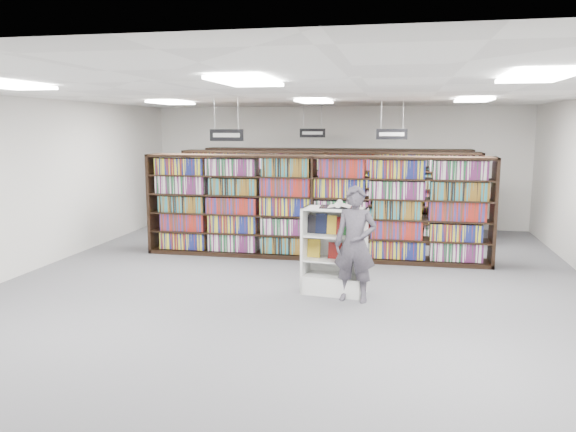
% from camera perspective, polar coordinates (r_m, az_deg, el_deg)
% --- Properties ---
extents(floor, '(12.00, 12.00, 0.00)m').
position_cam_1_polar(floor, '(9.66, 0.76, -6.96)').
color(floor, '#58585D').
rests_on(floor, ground).
extents(ceiling, '(10.00, 12.00, 0.10)m').
position_cam_1_polar(ceiling, '(9.30, 0.81, 12.35)').
color(ceiling, white).
rests_on(ceiling, wall_back).
extents(wall_back, '(10.00, 0.10, 3.20)m').
position_cam_1_polar(wall_back, '(15.26, 4.92, 5.02)').
color(wall_back, silver).
rests_on(wall_back, ground).
extents(wall_front, '(10.00, 0.10, 3.20)m').
position_cam_1_polar(wall_front, '(3.71, -16.56, -7.97)').
color(wall_front, silver).
rests_on(wall_front, ground).
extents(wall_left, '(0.10, 12.00, 3.20)m').
position_cam_1_polar(wall_left, '(11.37, -24.87, 2.84)').
color(wall_left, silver).
rests_on(wall_left, ground).
extents(bookshelf_row_near, '(7.00, 0.60, 2.10)m').
position_cam_1_polar(bookshelf_row_near, '(11.37, 2.62, 0.88)').
color(bookshelf_row_near, black).
rests_on(bookshelf_row_near, floor).
extents(bookshelf_row_mid, '(7.00, 0.60, 2.10)m').
position_cam_1_polar(bookshelf_row_mid, '(13.34, 3.93, 2.08)').
color(bookshelf_row_mid, black).
rests_on(bookshelf_row_mid, floor).
extents(bookshelf_row_far, '(7.00, 0.60, 2.10)m').
position_cam_1_polar(bookshelf_row_far, '(15.01, 4.77, 2.84)').
color(bookshelf_row_far, black).
rests_on(bookshelf_row_far, floor).
extents(aisle_sign_left, '(0.65, 0.02, 0.80)m').
position_cam_1_polar(aisle_sign_left, '(10.62, -6.27, 8.28)').
color(aisle_sign_left, '#B2B2B7').
rests_on(aisle_sign_left, ceiling).
extents(aisle_sign_right, '(0.65, 0.02, 0.80)m').
position_cam_1_polar(aisle_sign_right, '(12.13, 10.50, 8.27)').
color(aisle_sign_right, '#B2B2B7').
rests_on(aisle_sign_right, ceiling).
extents(aisle_sign_center, '(0.65, 0.02, 0.80)m').
position_cam_1_polar(aisle_sign_center, '(14.30, 2.50, 8.51)').
color(aisle_sign_center, '#B2B2B7').
rests_on(aisle_sign_center, ceiling).
extents(troffer_front_left, '(0.60, 1.20, 0.04)m').
position_cam_1_polar(troffer_front_left, '(7.74, -26.70, 11.79)').
color(troffer_front_left, white).
rests_on(troffer_front_left, ceiling).
extents(troffer_front_center, '(0.60, 1.20, 0.04)m').
position_cam_1_polar(troffer_front_center, '(6.38, -4.26, 13.49)').
color(troffer_front_center, white).
rests_on(troffer_front_center, ceiling).
extents(troffer_front_right, '(0.60, 1.20, 0.04)m').
position_cam_1_polar(troffer_front_right, '(6.29, 23.89, 12.83)').
color(troffer_front_right, white).
rests_on(troffer_front_right, ceiling).
extents(troffer_back_left, '(0.60, 1.20, 0.04)m').
position_cam_1_polar(troffer_back_left, '(12.09, -11.78, 11.21)').
color(troffer_back_left, white).
rests_on(troffer_back_left, ceiling).
extents(troffer_back_center, '(0.60, 1.20, 0.04)m').
position_cam_1_polar(troffer_back_center, '(11.27, 2.70, 11.56)').
color(troffer_back_center, white).
rests_on(troffer_back_center, ceiling).
extents(troffer_back_right, '(0.60, 1.20, 0.04)m').
position_cam_1_polar(troffer_back_right, '(11.22, 18.34, 11.14)').
color(troffer_back_right, white).
rests_on(troffer_back_right, ceiling).
extents(endcap_display, '(1.05, 0.61, 1.40)m').
position_cam_1_polar(endcap_display, '(9.11, 4.76, -4.87)').
color(endcap_display, white).
rests_on(endcap_display, floor).
extents(open_book, '(0.63, 0.37, 0.13)m').
position_cam_1_polar(open_book, '(8.95, 5.24, 1.07)').
color(open_book, black).
rests_on(open_book, endcap_display).
extents(shopper, '(0.70, 0.50, 1.78)m').
position_cam_1_polar(shopper, '(8.64, 6.84, -2.86)').
color(shopper, '#4C4852').
rests_on(shopper, floor).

